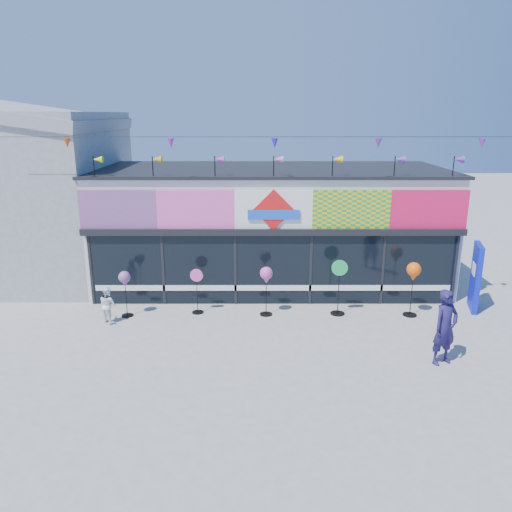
{
  "coord_description": "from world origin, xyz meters",
  "views": [
    {
      "loc": [
        -0.56,
        -11.74,
        5.95
      ],
      "look_at": [
        -0.54,
        2.0,
        2.01
      ],
      "focal_mm": 35.0,
      "sensor_mm": 36.0,
      "label": 1
    }
  ],
  "objects_px": {
    "spinner_3": "(339,286)",
    "spinner_4": "(413,273)",
    "blue_sign": "(476,277)",
    "spinner_1": "(197,290)",
    "adult_man": "(445,327)",
    "spinner_0": "(125,280)",
    "spinner_2": "(266,277)",
    "child": "(108,305)"
  },
  "relations": [
    {
      "from": "spinner_0",
      "to": "child",
      "type": "relative_size",
      "value": 1.31
    },
    {
      "from": "adult_man",
      "to": "spinner_2",
      "type": "bearing_deg",
      "value": 119.32
    },
    {
      "from": "spinner_1",
      "to": "child",
      "type": "height_order",
      "value": "spinner_1"
    },
    {
      "from": "spinner_0",
      "to": "spinner_1",
      "type": "distance_m",
      "value": 2.17
    },
    {
      "from": "spinner_0",
      "to": "spinner_1",
      "type": "relative_size",
      "value": 1.01
    },
    {
      "from": "spinner_2",
      "to": "spinner_3",
      "type": "height_order",
      "value": "spinner_3"
    },
    {
      "from": "spinner_2",
      "to": "adult_man",
      "type": "height_order",
      "value": "adult_man"
    },
    {
      "from": "adult_man",
      "to": "child",
      "type": "height_order",
      "value": "adult_man"
    },
    {
      "from": "blue_sign",
      "to": "spinner_4",
      "type": "relative_size",
      "value": 1.25
    },
    {
      "from": "blue_sign",
      "to": "spinner_3",
      "type": "relative_size",
      "value": 1.22
    },
    {
      "from": "blue_sign",
      "to": "spinner_4",
      "type": "bearing_deg",
      "value": -151.28
    },
    {
      "from": "spinner_2",
      "to": "spinner_3",
      "type": "bearing_deg",
      "value": 1.31
    },
    {
      "from": "spinner_4",
      "to": "blue_sign",
      "type": "bearing_deg",
      "value": 13.81
    },
    {
      "from": "spinner_1",
      "to": "spinner_4",
      "type": "height_order",
      "value": "spinner_4"
    },
    {
      "from": "spinner_2",
      "to": "spinner_3",
      "type": "distance_m",
      "value": 2.23
    },
    {
      "from": "spinner_2",
      "to": "child",
      "type": "relative_size",
      "value": 1.4
    },
    {
      "from": "spinner_1",
      "to": "child",
      "type": "bearing_deg",
      "value": -164.37
    },
    {
      "from": "spinner_4",
      "to": "spinner_2",
      "type": "bearing_deg",
      "value": 179.24
    },
    {
      "from": "spinner_0",
      "to": "spinner_2",
      "type": "bearing_deg",
      "value": 1.25
    },
    {
      "from": "spinner_0",
      "to": "child",
      "type": "height_order",
      "value": "spinner_0"
    },
    {
      "from": "spinner_3",
      "to": "spinner_4",
      "type": "distance_m",
      "value": 2.24
    },
    {
      "from": "spinner_2",
      "to": "blue_sign",
      "type": "bearing_deg",
      "value": 4.05
    },
    {
      "from": "blue_sign",
      "to": "spinner_2",
      "type": "relative_size",
      "value": 1.38
    },
    {
      "from": "spinner_0",
      "to": "blue_sign",
      "type": "bearing_deg",
      "value": 2.95
    },
    {
      "from": "spinner_3",
      "to": "spinner_2",
      "type": "bearing_deg",
      "value": -178.69
    },
    {
      "from": "spinner_2",
      "to": "spinner_3",
      "type": "xyz_separation_m",
      "value": [
        2.2,
        0.05,
        -0.31
      ]
    },
    {
      "from": "spinner_3",
      "to": "spinner_4",
      "type": "bearing_deg",
      "value": -2.83
    },
    {
      "from": "blue_sign",
      "to": "spinner_1",
      "type": "distance_m",
      "value": 8.64
    },
    {
      "from": "spinner_3",
      "to": "spinner_4",
      "type": "height_order",
      "value": "spinner_3"
    },
    {
      "from": "spinner_0",
      "to": "child",
      "type": "xyz_separation_m",
      "value": [
        -0.42,
        -0.46,
        -0.6
      ]
    },
    {
      "from": "spinner_3",
      "to": "spinner_4",
      "type": "xyz_separation_m",
      "value": [
        2.2,
        -0.11,
        0.44
      ]
    },
    {
      "from": "spinner_2",
      "to": "adult_man",
      "type": "bearing_deg",
      "value": -35.65
    },
    {
      "from": "spinner_0",
      "to": "spinner_1",
      "type": "bearing_deg",
      "value": 6.75
    },
    {
      "from": "spinner_2",
      "to": "child",
      "type": "xyz_separation_m",
      "value": [
        -4.66,
        -0.55,
        -0.68
      ]
    },
    {
      "from": "spinner_4",
      "to": "adult_man",
      "type": "distance_m",
      "value": 3.05
    },
    {
      "from": "blue_sign",
      "to": "child",
      "type": "bearing_deg",
      "value": -159.9
    },
    {
      "from": "blue_sign",
      "to": "adult_man",
      "type": "distance_m",
      "value": 4.18
    },
    {
      "from": "blue_sign",
      "to": "spinner_0",
      "type": "distance_m",
      "value": 10.77
    },
    {
      "from": "blue_sign",
      "to": "adult_man",
      "type": "bearing_deg",
      "value": -107.3
    },
    {
      "from": "spinner_1",
      "to": "spinner_3",
      "type": "relative_size",
      "value": 0.82
    },
    {
      "from": "spinner_3",
      "to": "child",
      "type": "xyz_separation_m",
      "value": [
        -6.86,
        -0.6,
        -0.37
      ]
    },
    {
      "from": "spinner_1",
      "to": "spinner_2",
      "type": "relative_size",
      "value": 0.92
    }
  ]
}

